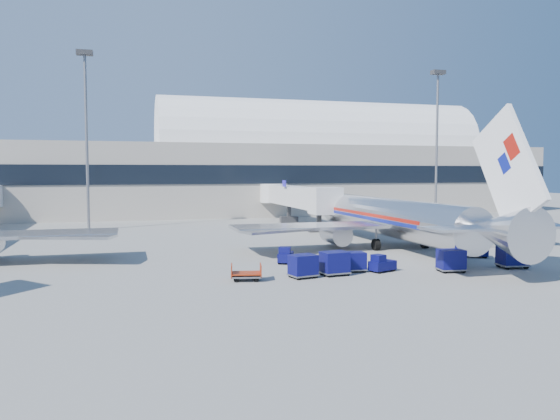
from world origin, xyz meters
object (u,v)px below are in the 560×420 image
object	(u,v)px
airliner_main	(396,218)
barrier_mid	(511,243)
cart_train_a	(354,261)
tug_left	(285,256)
mast_west	(86,113)
jetbridge_near	(293,196)
barrier_near	(483,244)
tug_lead	(382,264)
cart_solo_far	(513,255)
cart_open_red	(247,275)
cart_solo_near	(451,260)
barrier_far	(539,241)
mast_east	(437,123)
cart_train_c	(303,266)
cart_train_b	(335,263)
tug_right	(474,250)

from	to	relation	value
airliner_main	barrier_mid	world-z (taller)	airliner_main
cart_train_a	tug_left	bearing A→B (deg)	131.09
mast_west	cart_train_a	distance (m)	44.07
jetbridge_near	barrier_near	bearing A→B (deg)	-70.15
tug_lead	cart_solo_far	bearing A→B (deg)	-26.80
tug_lead	cart_open_red	xyz separation A→B (m)	(-10.36, -0.49, -0.21)
cart_solo_near	cart_solo_far	distance (m)	5.58
airliner_main	tug_lead	world-z (taller)	airliner_main
barrier_far	cart_open_red	world-z (taller)	barrier_far
barrier_near	barrier_far	world-z (taller)	same
cart_solo_near	mast_east	bearing A→B (deg)	67.78
cart_open_red	mast_west	bearing A→B (deg)	119.93
tug_left	airliner_main	bearing A→B (deg)	-42.14
barrier_mid	tug_lead	world-z (taller)	tug_lead
mast_west	cart_train_c	bearing A→B (deg)	-66.06
cart_train_b	cart_open_red	bearing A→B (deg)	174.76
barrier_mid	tug_left	bearing A→B (deg)	-172.75
barrier_near	cart_solo_far	world-z (taller)	cart_solo_far
mast_west	barrier_mid	bearing A→B (deg)	-34.14
jetbridge_near	mast_west	world-z (taller)	mast_west
tug_left	cart_open_red	world-z (taller)	tug_left
jetbridge_near	barrier_far	size ratio (longest dim) A/B	9.17
tug_left	cart_train_b	size ratio (longest dim) A/B	1.11
tug_lead	cart_train_a	bearing A→B (deg)	141.46
jetbridge_near	cart_train_b	distance (m)	38.96
barrier_far	cart_train_c	distance (m)	29.54
mast_west	cart_solo_far	size ratio (longest dim) A/B	9.92
cart_train_a	cart_train_b	distance (m)	2.16
jetbridge_near	cart_train_c	world-z (taller)	jetbridge_near
airliner_main	barrier_mid	distance (m)	11.84
cart_solo_near	cart_open_red	world-z (taller)	cart_solo_near
mast_east	cart_solo_near	distance (m)	46.26
cart_train_a	cart_open_red	bearing A→B (deg)	-168.71
mast_east	cart_solo_far	bearing A→B (deg)	-113.57
mast_west	cart_solo_far	xyz separation A→B (m)	(33.45, -37.94, -13.80)
airliner_main	jetbridge_near	world-z (taller)	airliner_main
barrier_far	cart_open_red	xyz separation A→B (m)	(-32.04, -9.26, -0.05)
mast_west	tug_left	world-z (taller)	mast_west
tug_left	mast_west	bearing A→B (deg)	53.28
airliner_main	barrier_near	distance (m)	8.74
barrier_far	cart_train_c	world-z (taller)	cart_train_c
tug_right	tug_left	bearing A→B (deg)	-154.12
barrier_near	barrier_mid	size ratio (longest dim) A/B	1.00
mast_east	cart_train_a	size ratio (longest dim) A/B	12.98
jetbridge_near	cart_solo_far	size ratio (longest dim) A/B	12.07
cart_train_a	cart_train_c	world-z (taller)	cart_train_c
cart_train_a	cart_solo_near	world-z (taller)	cart_solo_near
airliner_main	cart_train_b	world-z (taller)	airliner_main
airliner_main	cart_solo_near	size ratio (longest dim) A/B	17.87
jetbridge_near	cart_solo_far	xyz separation A→B (m)	(5.85, -38.74, -2.94)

